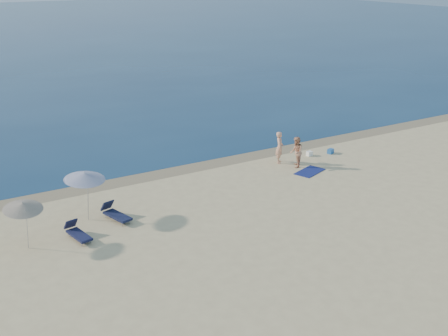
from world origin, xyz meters
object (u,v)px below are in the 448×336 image
object	(u,v)px
umbrella_near	(84,176)
person_left	(280,147)
person_right	(296,152)
blue_cooler	(331,151)

from	to	relation	value
umbrella_near	person_left	bearing A→B (deg)	-11.13
person_left	umbrella_near	distance (m)	12.50
person_left	person_right	distance (m)	1.19
person_left	umbrella_near	bearing A→B (deg)	134.87
blue_cooler	person_left	bearing A→B (deg)	154.14
person_right	person_left	bearing A→B (deg)	-127.40
person_right	umbrella_near	size ratio (longest dim) A/B	0.75
person_left	person_right	world-z (taller)	person_left
person_right	blue_cooler	xyz separation A→B (m)	(3.40, 0.86, -0.76)
person_right	blue_cooler	bearing A→B (deg)	138.32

